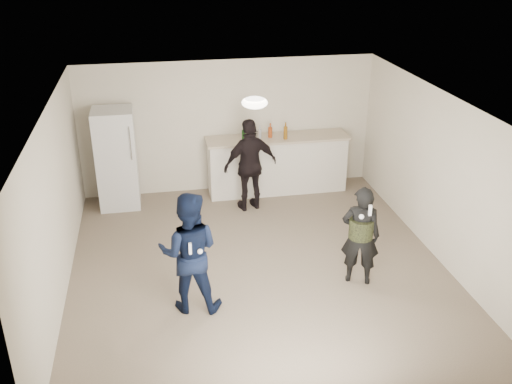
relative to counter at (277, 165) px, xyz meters
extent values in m
plane|color=#6B5B4C|center=(-0.88, -2.67, -0.53)|extent=(6.00, 6.00, 0.00)
plane|color=silver|center=(-0.88, -2.67, 1.98)|extent=(6.00, 6.00, 0.00)
plane|color=beige|center=(-0.88, 0.33, 0.72)|extent=(6.00, 0.00, 6.00)
plane|color=beige|center=(-0.88, -5.67, 0.72)|extent=(6.00, 0.00, 6.00)
plane|color=beige|center=(-3.63, -2.67, 0.72)|extent=(0.00, 6.00, 6.00)
plane|color=beige|center=(1.87, -2.67, 0.72)|extent=(0.00, 6.00, 6.00)
cube|color=silver|center=(0.00, 0.00, 0.00)|extent=(2.60, 0.56, 1.05)
cube|color=#B9A88F|center=(0.00, 0.00, 0.55)|extent=(2.68, 0.64, 0.04)
cube|color=silver|center=(-2.95, -0.07, 0.38)|extent=(0.70, 0.70, 1.80)
cylinder|color=silver|center=(-2.67, -0.44, 0.78)|extent=(0.02, 0.02, 0.60)
ellipsoid|color=white|center=(-0.88, -2.37, 1.93)|extent=(0.36, 0.36, 0.16)
cylinder|color=silver|center=(-0.39, -0.02, 0.65)|extent=(0.08, 0.08, 0.17)
imported|color=#101E44|center=(-1.94, -3.46, 0.31)|extent=(0.92, 0.78, 1.66)
imported|color=black|center=(0.45, -3.28, 0.21)|extent=(0.63, 0.53, 1.47)
cylinder|color=#313B1A|center=(0.45, -3.28, 0.32)|extent=(0.34, 0.34, 0.28)
imported|color=black|center=(-0.64, -0.66, 0.31)|extent=(1.05, 0.61, 1.68)
cube|color=white|center=(-1.94, -3.74, 0.53)|extent=(0.04, 0.04, 0.15)
sphere|color=white|center=(-1.82, -3.71, 0.45)|extent=(0.07, 0.07, 0.07)
cube|color=white|center=(0.45, -3.53, 0.72)|extent=(0.04, 0.04, 0.15)
sphere|color=white|center=(0.35, -3.50, 0.62)|extent=(0.07, 0.07, 0.07)
cylinder|color=#174F16|center=(-0.65, -0.08, 0.66)|extent=(0.07, 0.07, 0.20)
cylinder|color=#9E3E17|center=(-0.14, 0.02, 0.66)|extent=(0.08, 0.08, 0.19)
cylinder|color=brown|center=(0.12, -0.13, 0.68)|extent=(0.07, 0.07, 0.24)
cylinder|color=#B9BCC5|center=(-0.34, -0.02, 0.65)|extent=(0.07, 0.07, 0.17)
camera|label=1|loc=(-2.27, -9.83, 4.05)|focal=40.00mm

